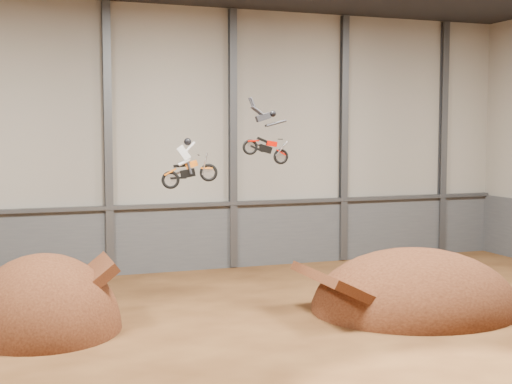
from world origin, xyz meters
TOP-DOWN VIEW (x-y plane):
  - floor at (0.00, 0.00)m, footprint 40.00×40.00m
  - back_wall at (0.00, 15.00)m, footprint 40.00×0.10m
  - lower_band_back at (0.00, 14.90)m, footprint 39.80×0.18m
  - steel_rail at (0.00, 14.75)m, footprint 39.80×0.35m
  - steel_column_2 at (-3.33, 14.80)m, footprint 0.40×0.36m
  - steel_column_3 at (3.33, 14.80)m, footprint 0.40×0.36m
  - steel_column_4 at (10.00, 14.80)m, footprint 0.40×0.36m
  - steel_column_5 at (16.67, 14.80)m, footprint 0.40×0.36m
  - takeoff_ramp at (-7.15, 5.56)m, footprint 5.74×6.62m
  - landing_ramp at (7.67, 3.50)m, footprint 8.86×7.84m
  - fmx_rider_a at (-1.13, 6.64)m, footprint 2.78×1.40m
  - fmx_rider_b at (1.06, 3.98)m, footprint 3.06×1.02m

SIDE VIEW (x-z plane):
  - floor at x=0.00m, z-range 0.00..0.00m
  - takeoff_ramp at x=-7.15m, z-range -2.87..2.87m
  - landing_ramp at x=7.67m, z-range -2.56..2.56m
  - lower_band_back at x=0.00m, z-range 0.00..3.50m
  - steel_rail at x=0.00m, z-range 3.45..3.65m
  - fmx_rider_a at x=-1.13m, z-range 5.05..7.53m
  - back_wall at x=0.00m, z-range 0.00..14.00m
  - steel_column_2 at x=-3.33m, z-range 0.05..13.95m
  - steel_column_3 at x=3.33m, z-range 0.05..13.95m
  - steel_column_4 at x=10.00m, z-range 0.05..13.95m
  - steel_column_5 at x=16.67m, z-range 0.05..13.95m
  - fmx_rider_b at x=1.06m, z-range 6.05..8.82m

